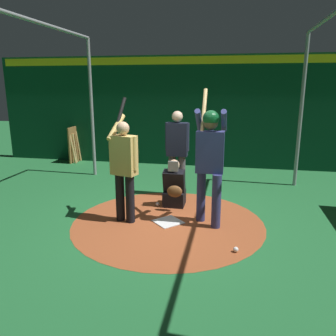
{
  "coord_description": "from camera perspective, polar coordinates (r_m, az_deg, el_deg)",
  "views": [
    {
      "loc": [
        5.23,
        1.03,
        2.28
      ],
      "look_at": [
        0.0,
        0.0,
        0.95
      ],
      "focal_mm": 36.11,
      "sensor_mm": 36.0,
      "label": 1
    }
  ],
  "objects": [
    {
      "name": "baseball_0",
      "position": [
        4.92,
        11.37,
        -13.33
      ],
      "size": [
        0.07,
        0.07,
        0.07
      ],
      "primitive_type": "sphere",
      "color": "white",
      "rests_on": "dirt_circle"
    },
    {
      "name": "dirt_circle",
      "position": [
        5.79,
        0.0,
        -9.13
      ],
      "size": [
        3.22,
        3.22,
        0.01
      ],
      "primitive_type": "cylinder",
      "color": "#9E4C28",
      "rests_on": "ground"
    },
    {
      "name": "catcher",
      "position": [
        6.42,
        1.06,
        -3.44
      ],
      "size": [
        0.58,
        0.4,
        0.92
      ],
      "color": "black",
      "rests_on": "ground"
    },
    {
      "name": "cage_frame",
      "position": [
        5.33,
        0.0,
        14.29
      ],
      "size": [
        5.48,
        4.99,
        3.37
      ],
      "color": "gray",
      "rests_on": "ground"
    },
    {
      "name": "home_plate",
      "position": [
        5.79,
        0.0,
        -9.05
      ],
      "size": [
        0.59,
        0.59,
        0.01
      ],
      "primitive_type": "cube",
      "rotation": [
        0.0,
        0.0,
        0.79
      ],
      "color": "white",
      "rests_on": "dirt_circle"
    },
    {
      "name": "batter",
      "position": [
        5.44,
        7.04,
        2.03
      ],
      "size": [
        0.68,
        0.49,
        2.21
      ],
      "color": "navy",
      "rests_on": "ground"
    },
    {
      "name": "visitor",
      "position": [
        5.6,
        -7.43,
        0.54
      ],
      "size": [
        0.62,
        0.51,
        2.06
      ],
      "rotation": [
        0.0,
        0.0,
        -0.27
      ],
      "color": "black",
      "rests_on": "ground"
    },
    {
      "name": "back_wall",
      "position": [
        9.58,
        4.99,
        9.5
      ],
      "size": [
        0.22,
        11.75,
        3.05
      ],
      "color": "#0C3D26",
      "rests_on": "ground"
    },
    {
      "name": "baseball_1",
      "position": [
        6.5,
        -1.79,
        -6.12
      ],
      "size": [
        0.07,
        0.07,
        0.07
      ],
      "primitive_type": "sphere",
      "color": "white",
      "rests_on": "dirt_circle"
    },
    {
      "name": "bat_rack",
      "position": [
        10.51,
        -15.42,
        3.7
      ],
      "size": [
        0.7,
        0.19,
        1.05
      ],
      "color": "olive",
      "rests_on": "ground"
    },
    {
      "name": "umpire",
      "position": [
        6.88,
        1.55,
        3.23
      ],
      "size": [
        0.22,
        0.49,
        1.76
      ],
      "color": "#4C4C51",
      "rests_on": "ground"
    },
    {
      "name": "ground_plane",
      "position": [
        5.79,
        0.0,
        -9.16
      ],
      "size": [
        27.75,
        27.75,
        0.0
      ],
      "primitive_type": "plane",
      "color": "#216633"
    }
  ]
}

